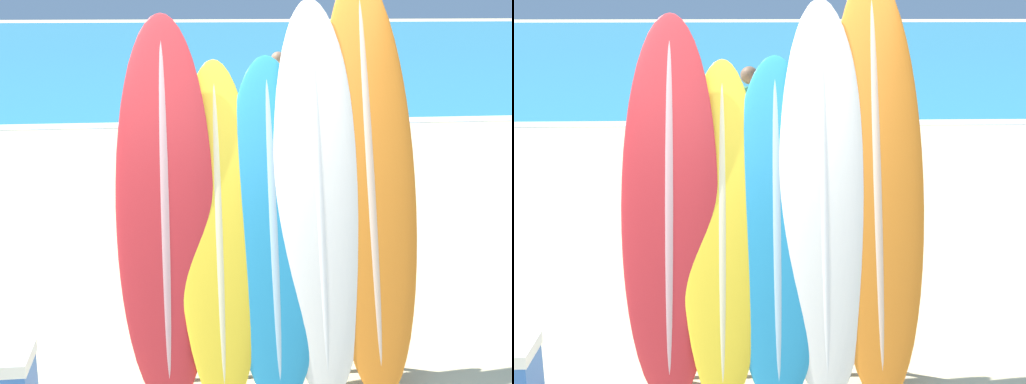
{
  "view_description": "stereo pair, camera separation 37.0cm",
  "coord_description": "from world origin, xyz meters",
  "views": [
    {
      "loc": [
        -0.26,
        -3.52,
        2.32
      ],
      "look_at": [
        0.27,
        1.33,
        0.99
      ],
      "focal_mm": 50.0,
      "sensor_mm": 36.0,
      "label": 1
    },
    {
      "loc": [
        0.11,
        -3.54,
        2.32
      ],
      "look_at": [
        0.27,
        1.33,
        0.99
      ],
      "focal_mm": 50.0,
      "sensor_mm": 36.0,
      "label": 2
    }
  ],
  "objects": [
    {
      "name": "surfboard_slot_1",
      "position": [
        -0.04,
        0.52,
        0.98
      ],
      "size": [
        0.49,
        0.9,
        1.97
      ],
      "color": "yellow",
      "rests_on": "ground_plane"
    },
    {
      "name": "person_far_left",
      "position": [
        -0.41,
        3.89,
        0.84
      ],
      "size": [
        0.25,
        0.26,
        1.55
      ],
      "rotation": [
        0.0,
        0.0,
        5.35
      ],
      "color": "tan",
      "rests_on": "ground_plane"
    },
    {
      "name": "surfboard_slot_4",
      "position": [
        0.9,
        0.63,
        1.25
      ],
      "size": [
        0.58,
        1.06,
        2.5
      ],
      "color": "orange",
      "rests_on": "ground_plane"
    },
    {
      "name": "person_mid_beach",
      "position": [
        -0.62,
        6.13,
        0.9
      ],
      "size": [
        0.28,
        0.28,
        1.66
      ],
      "rotation": [
        0.0,
        0.0,
        0.8
      ],
      "color": "#846047",
      "rests_on": "ground_plane"
    },
    {
      "name": "person_far_right",
      "position": [
        0.15,
        4.82,
        0.85
      ],
      "size": [
        0.26,
        0.21,
        1.56
      ],
      "rotation": [
        0.0,
        0.0,
        0.33
      ],
      "color": "#846047",
      "rests_on": "ground_plane"
    },
    {
      "name": "ocean_water",
      "position": [
        0.0,
        39.21,
        0.0
      ],
      "size": [
        120.0,
        60.0,
        0.01
      ],
      "color": "teal",
      "rests_on": "ground_plane"
    },
    {
      "name": "surfboard_slot_3",
      "position": [
        0.58,
        0.58,
        1.17
      ],
      "size": [
        0.55,
        0.98,
        2.33
      ],
      "color": "silver",
      "rests_on": "ground_plane"
    },
    {
      "name": "person_near_water",
      "position": [
        1.22,
        6.96,
        0.85
      ],
      "size": [
        0.26,
        0.21,
        1.57
      ],
      "rotation": [
        0.0,
        0.0,
        3.23
      ],
      "color": "#A87A5B",
      "rests_on": "ground_plane"
    },
    {
      "name": "surfboard_rack",
      "position": [
        0.27,
        0.53,
        0.51
      ],
      "size": [
        1.57,
        0.04,
        0.96
      ],
      "color": "#28282D",
      "rests_on": "ground_plane"
    },
    {
      "name": "surfboard_slot_2",
      "position": [
        0.29,
        0.53,
        0.99
      ],
      "size": [
        0.56,
        0.89,
        1.99
      ],
      "color": "teal",
      "rests_on": "ground_plane"
    },
    {
      "name": "surfboard_slot_0",
      "position": [
        -0.35,
        0.56,
        1.12
      ],
      "size": [
        0.58,
        0.85,
        2.24
      ],
      "color": "red",
      "rests_on": "ground_plane"
    }
  ]
}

